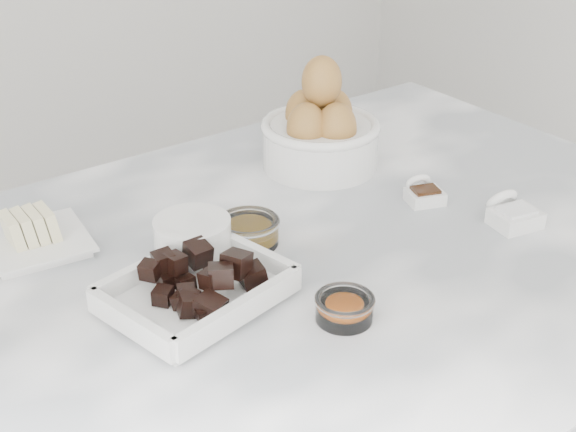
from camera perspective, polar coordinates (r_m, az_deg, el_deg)
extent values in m
cube|color=white|center=(1.02, 0.10, -3.92)|extent=(1.20, 0.80, 0.04)
cube|color=white|center=(0.93, -6.46, -5.80)|extent=(0.21, 0.18, 0.01)
cube|color=white|center=(1.08, -17.44, -1.98)|extent=(0.13, 0.13, 0.01)
cube|color=white|center=(1.07, -17.49, -1.66)|extent=(0.14, 0.14, 0.00)
cylinder|color=white|center=(1.00, -6.78, -1.74)|extent=(0.10, 0.10, 0.06)
cylinder|color=white|center=(0.99, -6.86, -0.56)|extent=(0.08, 0.08, 0.01)
cylinder|color=white|center=(1.24, 2.30, 5.04)|extent=(0.18, 0.18, 0.07)
torus|color=white|center=(1.23, 2.33, 6.44)|extent=(0.18, 0.18, 0.02)
ellipsoid|color=#A47135|center=(1.25, 3.48, 7.23)|extent=(0.06, 0.06, 0.08)
ellipsoid|color=#A47135|center=(1.20, 1.09, 6.34)|extent=(0.06, 0.06, 0.08)
ellipsoid|color=#A47135|center=(1.26, 1.44, 7.32)|extent=(0.06, 0.06, 0.08)
ellipsoid|color=#A47135|center=(1.20, 3.20, 6.18)|extent=(0.06, 0.06, 0.08)
ellipsoid|color=#A47135|center=(1.21, 2.41, 9.53)|extent=(0.06, 0.06, 0.08)
cylinder|color=white|center=(1.04, -2.81, -1.14)|extent=(0.08, 0.08, 0.03)
torus|color=white|center=(1.03, -2.83, -0.41)|extent=(0.08, 0.08, 0.01)
cylinder|color=#C9870E|center=(1.04, -2.80, -1.40)|extent=(0.06, 0.06, 0.01)
cylinder|color=white|center=(0.90, 4.03, -6.60)|extent=(0.06, 0.06, 0.03)
torus|color=white|center=(0.89, 4.06, -5.95)|extent=(0.07, 0.07, 0.01)
ellipsoid|color=#DC4D06|center=(0.90, 4.04, -6.56)|extent=(0.04, 0.04, 0.02)
cube|color=white|center=(1.16, 9.71, 1.36)|extent=(0.06, 0.06, 0.02)
cube|color=black|center=(1.15, 9.75, 1.85)|extent=(0.04, 0.04, 0.00)
torus|color=white|center=(1.17, 9.23, 2.39)|extent=(0.05, 0.04, 0.04)
cube|color=white|center=(1.12, 15.86, -0.17)|extent=(0.07, 0.06, 0.02)
cube|color=white|center=(1.11, 15.95, 0.43)|extent=(0.05, 0.04, 0.00)
torus|color=white|center=(1.13, 14.95, 1.10)|extent=(0.05, 0.04, 0.04)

